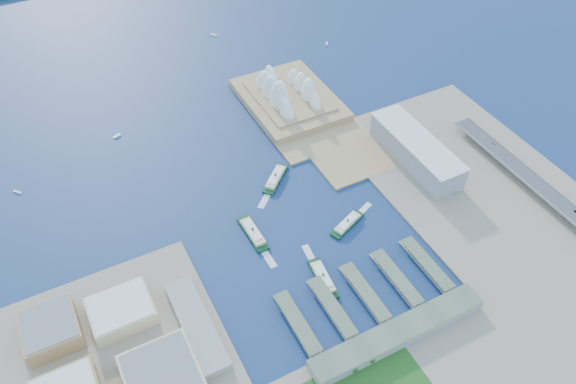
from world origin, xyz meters
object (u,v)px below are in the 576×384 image
toaster_building (416,150)px  car_b (575,211)px  ferry_a (253,232)px  ferry_b (276,177)px  ferry_d (347,223)px  opera_house (289,86)px  car_c (494,144)px  ferry_c (323,277)px

toaster_building → car_b: size_ratio=37.27×
ferry_a → ferry_b: bearing=46.3°
car_b → ferry_d: bearing=-25.6°
ferry_b → ferry_d: ferry_b is taller
ferry_d → opera_house: bearing=-34.2°
opera_house → car_b: bearing=-62.3°
opera_house → ferry_a: bearing=-126.8°
car_c → ferry_c: bearing=-165.6°
car_c → toaster_building: bearing=162.9°
toaster_building → car_b: (109.00, -178.75, -4.96)m
car_b → car_c: bearing=-90.0°
opera_house → ferry_c: 339.21m
ferry_b → ferry_c: bearing=-51.2°
ferry_a → ferry_c: (41.82, -97.56, -0.20)m
ferry_c → car_c: 330.90m
car_c → ferry_b: bearing=163.2°
ferry_b → car_c: bearing=30.5°
ferry_b → ferry_c: (-25.66, -171.00, -0.07)m
toaster_building → ferry_d: bearing=-158.0°
ferry_b → ferry_d: 120.96m
opera_house → ferry_a: (-163.25, -218.07, -26.23)m
ferry_b → opera_house: bearing=103.8°
ferry_a → ferry_c: 106.15m
ferry_a → car_c: size_ratio=14.99×
ferry_d → ferry_a: bearing=47.5°
toaster_building → ferry_c: 241.44m
ferry_d → car_c: size_ratio=13.21×
toaster_building → ferry_a: bearing=-175.9°
opera_house → ferry_a: 273.67m
car_c → car_b: bearing=-90.0°
ferry_a → car_b: bearing=-25.1°
ferry_b → car_b: (294.77, -234.12, 9.89)m
opera_house → toaster_building: 219.62m
ferry_d → car_b: 280.09m
ferry_d → car_b: bearing=-138.1°
toaster_building → ferry_b: 194.41m
ferry_a → car_b: car_b is taller
opera_house → ferry_b: size_ratio=3.02×
ferry_d → car_b: car_b is taller
toaster_building → car_b: bearing=-58.6°
opera_house → ferry_b: (-95.77, -144.63, -26.36)m
toaster_building → car_c: toaster_building is taller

